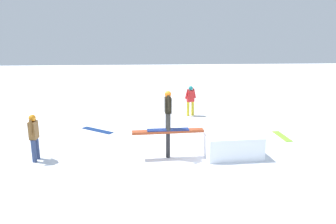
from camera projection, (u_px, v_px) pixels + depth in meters
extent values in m
plane|color=white|center=(168.00, 157.00, 10.69)|extent=(60.00, 60.00, 0.00)
cylinder|color=black|center=(168.00, 145.00, 10.59)|extent=(0.14, 0.14, 0.84)
cube|color=#A53F1E|center=(168.00, 131.00, 10.48)|extent=(2.32, 0.44, 0.08)
cube|color=white|center=(230.00, 144.00, 10.88)|extent=(1.90, 1.62, 0.74)
cube|color=navy|center=(168.00, 130.00, 10.46)|extent=(1.35, 0.34, 0.03)
cylinder|color=#31302C|center=(168.00, 120.00, 10.52)|extent=(0.13, 0.13, 0.55)
cylinder|color=#31302C|center=(168.00, 122.00, 10.27)|extent=(0.13, 0.13, 0.55)
cube|color=black|center=(168.00, 105.00, 10.27)|extent=(0.21, 0.33, 0.49)
cylinder|color=black|center=(167.00, 100.00, 10.44)|extent=(0.09, 0.28, 0.45)
cylinder|color=black|center=(169.00, 103.00, 10.05)|extent=(0.09, 0.28, 0.45)
sphere|color=orange|center=(168.00, 94.00, 10.18)|extent=(0.21, 0.21, 0.21)
cylinder|color=gold|center=(193.00, 108.00, 15.90)|extent=(0.14, 0.14, 0.70)
cylinder|color=gold|center=(188.00, 109.00, 15.79)|extent=(0.14, 0.14, 0.70)
cube|color=red|center=(191.00, 96.00, 15.70)|extent=(0.38, 0.31, 0.55)
cylinder|color=red|center=(194.00, 93.00, 15.75)|extent=(0.21, 0.15, 0.49)
cylinder|color=red|center=(187.00, 94.00, 15.58)|extent=(0.21, 0.15, 0.49)
sphere|color=teal|center=(191.00, 88.00, 15.60)|extent=(0.21, 0.21, 0.21)
cylinder|color=navy|center=(34.00, 151.00, 10.22)|extent=(0.14, 0.14, 0.73)
cylinder|color=navy|center=(37.00, 148.00, 10.48)|extent=(0.14, 0.14, 0.73)
cube|color=brown|center=(33.00, 130.00, 10.19)|extent=(0.23, 0.35, 0.56)
cylinder|color=brown|center=(30.00, 128.00, 9.96)|extent=(0.10, 0.19, 0.50)
cylinder|color=brown|center=(36.00, 124.00, 10.37)|extent=(0.10, 0.19, 0.50)
sphere|color=orange|center=(32.00, 118.00, 10.10)|extent=(0.22, 0.22, 0.22)
cube|color=navy|center=(97.00, 130.00, 13.53)|extent=(1.39, 1.14, 0.02)
cube|color=#8ADA2F|center=(282.00, 136.00, 12.77)|extent=(0.32, 1.29, 0.02)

